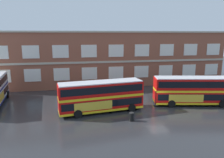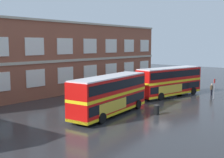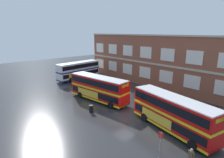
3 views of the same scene
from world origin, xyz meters
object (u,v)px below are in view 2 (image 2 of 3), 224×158
Objects in this scene: station_litter_bin at (157,110)px; waiting_passenger at (212,89)px; bus_stand_flag at (214,87)px; double_decker_middle at (110,94)px; double_decker_far at (170,81)px.

waiting_passenger is at bearing -0.35° from station_litter_bin.
bus_stand_flag is at bearing -5.93° from station_litter_bin.
station_litter_bin is at bearing 174.07° from bus_stand_flag.
double_decker_middle is 6.61× the size of waiting_passenger.
bus_stand_flag is (15.65, -5.04, -0.51)m from double_decker_middle.
double_decker_far is at bearing 136.57° from waiting_passenger.
double_decker_far reaches higher than station_litter_bin.
double_decker_middle is 13.41m from double_decker_far.
double_decker_middle is 16.45m from bus_stand_flag.
double_decker_far is 6.34m from waiting_passenger.
double_decker_middle reaches higher than waiting_passenger.
double_decker_middle is at bearing -178.08° from double_decker_far.
station_litter_bin is at bearing -157.90° from double_decker_far.
double_decker_middle is 4.16× the size of bus_stand_flag.
station_litter_bin is (-14.83, 0.09, -0.41)m from waiting_passenger.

